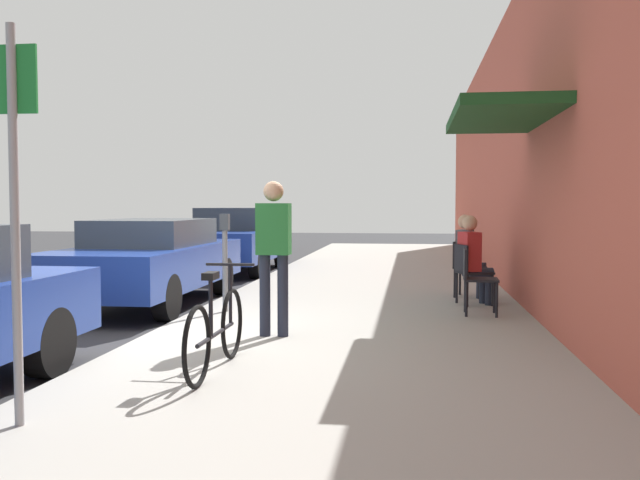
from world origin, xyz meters
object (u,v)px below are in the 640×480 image
parked_car_2 (236,239)px  parking_meter (225,255)px  parked_car_1 (149,260)px  seated_patron_2 (468,253)px  street_sign (15,193)px  cafe_chair_2 (465,265)px  bicycle_0 (216,330)px  pedestrian_standing (274,245)px  cafe_chair_1 (469,270)px  cafe_chair_0 (475,276)px  seated_patron_1 (473,257)px

parked_car_2 → parking_meter: (1.55, -6.52, 0.12)m
parked_car_1 → seated_patron_2: bearing=8.4°
street_sign → cafe_chair_2: bearing=63.5°
bicycle_0 → pedestrian_standing: bearing=83.9°
parked_car_2 → cafe_chair_2: parked_car_2 is taller
parking_meter → bicycle_0: parking_meter is taller
bicycle_0 → cafe_chair_1: 4.99m
parked_car_1 → street_sign: size_ratio=1.69×
cafe_chair_1 → pedestrian_standing: bearing=-130.8°
parked_car_1 → cafe_chair_1: 4.87m
bicycle_0 → pedestrian_standing: size_ratio=1.01×
street_sign → cafe_chair_1: bearing=60.2°
cafe_chair_2 → parking_meter: bearing=-149.4°
cafe_chair_0 → pedestrian_standing: (-2.31, -1.79, 0.50)m
parked_car_1 → cafe_chair_0: 4.97m
bicycle_0 → pedestrian_standing: (0.17, 1.63, 0.64)m
parked_car_2 → parking_meter: 6.70m
parked_car_2 → parked_car_1: bearing=-90.0°
cafe_chair_2 → seated_patron_2: seated_patron_2 is taller
parked_car_2 → seated_patron_2: size_ratio=3.41×
parked_car_1 → cafe_chair_0: bearing=-11.9°
cafe_chair_1 → cafe_chair_2: bearing=90.1°
parking_meter → bicycle_0: (0.82, -3.23, -0.41)m
street_sign → cafe_chair_1: street_sign is taller
street_sign → parking_meter: bearing=89.4°
parked_car_1 → pedestrian_standing: (2.55, -2.81, 0.41)m
parked_car_1 → parked_car_2: 5.31m
cafe_chair_1 → pedestrian_standing: size_ratio=0.51×
parking_meter → seated_patron_2: parking_meter is taller
street_sign → bicycle_0: bearing=60.8°
street_sign → pedestrian_standing: bearing=71.9°
parked_car_1 → seated_patron_2: (4.92, 0.73, 0.11)m
parked_car_2 → seated_patron_1: 7.31m
cafe_chair_1 → cafe_chair_2: (-0.00, 0.87, 0.00)m
parked_car_2 → cafe_chair_2: (4.86, -4.56, -0.14)m
bicycle_0 → seated_patron_2: (2.55, 5.17, 0.34)m
parked_car_1 → parking_meter: bearing=-38.0°
parking_meter → pedestrian_standing: pedestrian_standing is taller
cafe_chair_1 → seated_patron_1: 0.20m
street_sign → bicycle_0: size_ratio=1.52×
parking_meter → street_sign: 4.85m
street_sign → pedestrian_standing: street_sign is taller
cafe_chair_1 → seated_patron_2: 0.87m
cafe_chair_1 → seated_patron_2: bearing=86.2°
parked_car_1 → street_sign: 6.26m
cafe_chair_2 → parked_car_2: bearing=136.8°
parking_meter → seated_patron_1: size_ratio=1.02×
cafe_chair_0 → seated_patron_2: seated_patron_2 is taller
seated_patron_2 → parked_car_1: bearing=-171.6°
parked_car_1 → seated_patron_2: 4.98m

